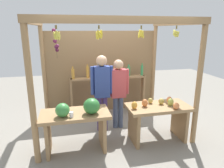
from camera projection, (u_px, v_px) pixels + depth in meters
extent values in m
plane|color=gray|center=(110.00, 126.00, 4.76)|extent=(12.00, 12.00, 0.00)
cylinder|color=#99754C|center=(31.00, 95.00, 3.18)|extent=(0.10, 0.10, 2.39)
cylinder|color=#99754C|center=(199.00, 84.00, 3.80)|extent=(0.10, 0.10, 2.39)
cylinder|color=#99754C|center=(44.00, 70.00, 5.10)|extent=(0.10, 0.10, 2.39)
cylinder|color=#99754C|center=(154.00, 66.00, 5.72)|extent=(0.10, 0.10, 2.39)
cube|color=#99754C|center=(123.00, 20.00, 3.19)|extent=(3.04, 0.12, 0.12)
cube|color=#99754C|center=(33.00, 21.00, 3.84)|extent=(0.12, 2.14, 0.12)
cube|color=#99754C|center=(176.00, 22.00, 4.46)|extent=(0.12, 2.14, 0.12)
cube|color=olive|center=(102.00, 72.00, 5.46)|extent=(2.94, 0.04, 2.15)
cylinder|color=brown|center=(141.00, 27.00, 3.47)|extent=(0.02, 0.02, 0.06)
ellipsoid|color=yellow|center=(143.00, 34.00, 3.50)|extent=(0.04, 0.07, 0.13)
ellipsoid|color=yellow|center=(142.00, 34.00, 3.53)|extent=(0.05, 0.05, 0.13)
ellipsoid|color=yellow|center=(141.00, 33.00, 3.53)|extent=(0.06, 0.04, 0.13)
ellipsoid|color=yellow|center=(139.00, 35.00, 3.53)|extent=(0.05, 0.05, 0.13)
ellipsoid|color=yellow|center=(140.00, 34.00, 3.50)|extent=(0.06, 0.08, 0.13)
ellipsoid|color=yellow|center=(140.00, 33.00, 3.48)|extent=(0.05, 0.07, 0.13)
ellipsoid|color=yellow|center=(141.00, 33.00, 3.46)|extent=(0.08, 0.05, 0.13)
ellipsoid|color=yellow|center=(143.00, 34.00, 3.46)|extent=(0.08, 0.05, 0.13)
ellipsoid|color=yellow|center=(143.00, 35.00, 3.48)|extent=(0.08, 0.07, 0.13)
cylinder|color=brown|center=(56.00, 27.00, 3.13)|extent=(0.02, 0.02, 0.06)
ellipsoid|color=#D1CC4C|center=(59.00, 36.00, 3.17)|extent=(0.04, 0.06, 0.14)
ellipsoid|color=#D1CC4C|center=(58.00, 36.00, 3.19)|extent=(0.08, 0.08, 0.14)
ellipsoid|color=#D1CC4C|center=(56.00, 36.00, 3.19)|extent=(0.08, 0.05, 0.14)
ellipsoid|color=#D1CC4C|center=(55.00, 35.00, 3.16)|extent=(0.06, 0.08, 0.14)
ellipsoid|color=#D1CC4C|center=(55.00, 35.00, 3.14)|extent=(0.06, 0.09, 0.14)
ellipsoid|color=#D1CC4C|center=(56.00, 35.00, 3.13)|extent=(0.06, 0.04, 0.14)
ellipsoid|color=#D1CC4C|center=(58.00, 35.00, 3.14)|extent=(0.07, 0.07, 0.14)
cylinder|color=brown|center=(99.00, 27.00, 3.27)|extent=(0.02, 0.02, 0.06)
ellipsoid|color=yellow|center=(102.00, 34.00, 3.31)|extent=(0.04, 0.08, 0.14)
ellipsoid|color=yellow|center=(100.00, 34.00, 3.33)|extent=(0.06, 0.06, 0.14)
ellipsoid|color=yellow|center=(99.00, 35.00, 3.34)|extent=(0.09, 0.04, 0.14)
ellipsoid|color=yellow|center=(97.00, 35.00, 3.32)|extent=(0.06, 0.07, 0.15)
ellipsoid|color=yellow|center=(97.00, 35.00, 3.30)|extent=(0.04, 0.08, 0.14)
ellipsoid|color=yellow|center=(98.00, 35.00, 3.28)|extent=(0.06, 0.05, 0.14)
ellipsoid|color=yellow|center=(99.00, 34.00, 3.26)|extent=(0.09, 0.04, 0.14)
ellipsoid|color=yellow|center=(100.00, 35.00, 3.29)|extent=(0.08, 0.07, 0.15)
cylinder|color=brown|center=(177.00, 27.00, 3.61)|extent=(0.02, 0.02, 0.06)
ellipsoid|color=#D1CC4C|center=(178.00, 34.00, 3.66)|extent=(0.04, 0.08, 0.12)
ellipsoid|color=#D1CC4C|center=(176.00, 34.00, 3.68)|extent=(0.06, 0.05, 0.12)
ellipsoid|color=#D1CC4C|center=(174.00, 33.00, 3.66)|extent=(0.06, 0.06, 0.13)
ellipsoid|color=#D1CC4C|center=(174.00, 33.00, 3.63)|extent=(0.04, 0.08, 0.12)
ellipsoid|color=#D1CC4C|center=(176.00, 33.00, 3.62)|extent=(0.08, 0.06, 0.13)
ellipsoid|color=#D1CC4C|center=(178.00, 34.00, 3.62)|extent=(0.07, 0.06, 0.13)
cylinder|color=#4C422D|center=(56.00, 42.00, 3.48)|extent=(0.01, 0.01, 0.55)
sphere|color=#601E42|center=(54.00, 30.00, 3.44)|extent=(0.07, 0.07, 0.07)
sphere|color=#601E42|center=(55.00, 34.00, 3.44)|extent=(0.07, 0.07, 0.07)
sphere|color=#601E42|center=(57.00, 36.00, 3.47)|extent=(0.06, 0.06, 0.06)
sphere|color=#601E42|center=(55.00, 41.00, 3.46)|extent=(0.07, 0.07, 0.07)
sphere|color=#601E42|center=(56.00, 47.00, 3.53)|extent=(0.07, 0.07, 0.07)
sphere|color=#601E42|center=(57.00, 46.00, 3.49)|extent=(0.07, 0.07, 0.07)
sphere|color=#47142D|center=(57.00, 50.00, 3.49)|extent=(0.06, 0.06, 0.06)
cube|color=#99754C|center=(75.00, 114.00, 3.68)|extent=(1.24, 0.64, 0.06)
cube|color=#99754C|center=(48.00, 136.00, 3.67)|extent=(0.06, 0.58, 0.67)
cube|color=#99754C|center=(102.00, 130.00, 3.88)|extent=(0.06, 0.58, 0.67)
ellipsoid|color=#38843D|center=(62.00, 110.00, 3.48)|extent=(0.32, 0.32, 0.24)
ellipsoid|color=#2D7533|center=(92.00, 106.00, 3.60)|extent=(0.40, 0.40, 0.28)
cylinder|color=white|center=(71.00, 115.00, 3.48)|extent=(0.07, 0.07, 0.09)
cube|color=#99754C|center=(158.00, 107.00, 4.02)|extent=(1.24, 0.64, 0.06)
cube|color=#99754C|center=(134.00, 126.00, 4.02)|extent=(0.06, 0.58, 0.67)
cube|color=#99754C|center=(179.00, 122.00, 4.22)|extent=(0.06, 0.58, 0.67)
ellipsoid|color=#E07F47|center=(176.00, 106.00, 3.82)|extent=(0.16, 0.16, 0.13)
ellipsoid|color=gold|center=(134.00, 105.00, 3.83)|extent=(0.15, 0.15, 0.15)
ellipsoid|color=#CC7038|center=(145.00, 103.00, 3.95)|extent=(0.16, 0.16, 0.15)
ellipsoid|color=#B79E47|center=(150.00, 101.00, 4.12)|extent=(0.11, 0.11, 0.11)
ellipsoid|color=#E07F47|center=(169.00, 100.00, 4.14)|extent=(0.15, 0.15, 0.14)
ellipsoid|color=#A8B24C|center=(171.00, 102.00, 3.99)|extent=(0.16, 0.16, 0.15)
ellipsoid|color=#B79E47|center=(161.00, 101.00, 4.07)|extent=(0.14, 0.14, 0.12)
cube|color=#99754C|center=(72.00, 98.00, 5.17)|extent=(0.05, 0.20, 1.00)
cube|color=#99754C|center=(143.00, 93.00, 5.57)|extent=(0.05, 0.20, 1.00)
cube|color=#99754C|center=(108.00, 78.00, 5.25)|extent=(1.91, 0.22, 0.04)
cylinder|color=gold|center=(73.00, 74.00, 5.02)|extent=(0.07, 0.07, 0.25)
cylinder|color=gold|center=(73.00, 68.00, 4.98)|extent=(0.03, 0.03, 0.06)
cylinder|color=gold|center=(88.00, 72.00, 5.09)|extent=(0.07, 0.07, 0.29)
cylinder|color=gold|center=(87.00, 66.00, 5.05)|extent=(0.03, 0.03, 0.06)
cylinder|color=gold|center=(101.00, 73.00, 5.17)|extent=(0.07, 0.07, 0.25)
cylinder|color=gold|center=(101.00, 67.00, 5.13)|extent=(0.03, 0.03, 0.06)
cylinder|color=gold|center=(115.00, 71.00, 5.24)|extent=(0.07, 0.07, 0.29)
cylinder|color=gold|center=(115.00, 64.00, 5.20)|extent=(0.03, 0.03, 0.06)
cylinder|color=#338C4C|center=(129.00, 71.00, 5.32)|extent=(0.08, 0.08, 0.25)
cylinder|color=#338C4C|center=(129.00, 66.00, 5.28)|extent=(0.04, 0.04, 0.06)
cylinder|color=#338C4C|center=(142.00, 70.00, 5.40)|extent=(0.06, 0.06, 0.27)
cylinder|color=#338C4C|center=(142.00, 64.00, 5.36)|extent=(0.03, 0.03, 0.06)
cylinder|color=#4A3371|center=(100.00, 114.00, 4.48)|extent=(0.11, 0.11, 0.78)
cylinder|color=#4A3371|center=(105.00, 113.00, 4.51)|extent=(0.11, 0.11, 0.78)
cube|color=#2D428C|center=(102.00, 82.00, 4.31)|extent=(0.32, 0.19, 0.66)
cylinder|color=#2D428C|center=(92.00, 81.00, 4.25)|extent=(0.08, 0.08, 0.60)
cylinder|color=#2D428C|center=(111.00, 80.00, 4.34)|extent=(0.08, 0.08, 0.60)
sphere|color=tan|center=(102.00, 61.00, 4.19)|extent=(0.23, 0.23, 0.23)
cylinder|color=#465372|center=(115.00, 112.00, 4.62)|extent=(0.11, 0.11, 0.73)
cylinder|color=#465372|center=(121.00, 112.00, 4.64)|extent=(0.11, 0.11, 0.73)
cube|color=#BF474C|center=(118.00, 83.00, 4.46)|extent=(0.32, 0.19, 0.62)
cylinder|color=#BF474C|center=(109.00, 83.00, 4.41)|extent=(0.08, 0.08, 0.56)
cylinder|color=#BF474C|center=(127.00, 82.00, 4.49)|extent=(0.08, 0.08, 0.56)
sphere|color=tan|center=(118.00, 65.00, 4.35)|extent=(0.21, 0.21, 0.21)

